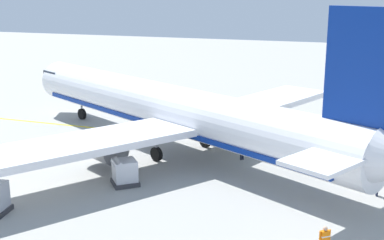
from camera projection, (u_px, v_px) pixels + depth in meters
The scene contains 8 objects.
airliner_foreground at pixel (174, 111), 41.03m from camera, with size 32.43×38.34×11.90m.
service_truck_fuel at pixel (337, 146), 38.42m from camera, with size 6.05×4.94×2.40m.
cargo_container_near at pixel (124, 172), 34.53m from camera, with size 2.37×2.37×1.84m.
crew_marshaller at pixel (279, 150), 39.01m from camera, with size 0.33×0.62×1.65m.
crew_loader_left at pixel (378, 180), 32.61m from camera, with size 0.63×0.26×1.78m.
crew_loader_right at pixel (242, 147), 39.52m from camera, with size 0.49×0.47×1.79m.
crew_supervisor at pixel (325, 239), 25.06m from camera, with size 0.46×0.52×1.68m.
apron_guide_line at pixel (241, 142), 44.25m from camera, with size 0.30×60.00×0.01m, color yellow.
Camera 1 is at (-9.64, 3.56, 12.84)m, focal length 48.25 mm.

